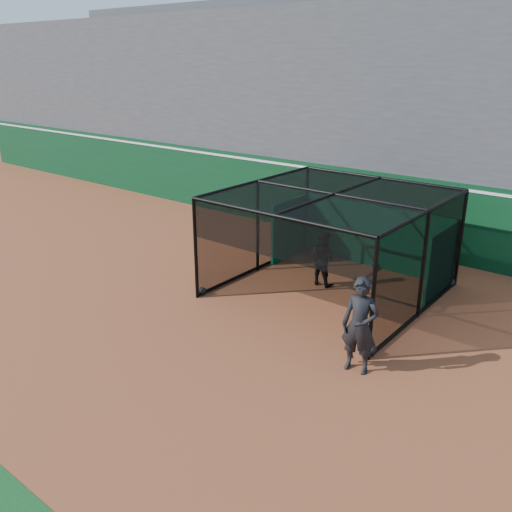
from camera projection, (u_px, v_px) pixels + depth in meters
The scene contains 6 objects.
ground at pixel (200, 336), 12.47m from camera, with size 120.00×120.00×0.00m, color #974D2C.
outfield_wall at pixel (375, 207), 18.25m from camera, with size 50.00×0.50×2.50m.
grandstand at pixel (429, 102), 19.92m from camera, with size 50.00×7.85×8.95m.
batting_cage at pixel (332, 244), 14.42m from camera, with size 5.15×5.25×2.72m.
batter at pixel (322, 258), 15.06m from camera, with size 0.76×0.59×1.56m, color black.
on_deck_player at pixel (360, 326), 10.77m from camera, with size 0.81×0.59×2.03m.
Camera 1 is at (7.94, -7.83, 6.02)m, focal length 38.00 mm.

